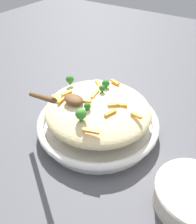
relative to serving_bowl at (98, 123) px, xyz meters
name	(u,v)px	position (x,y,z in m)	size (l,w,h in m)	color
ground_plane	(98,129)	(0.00, 0.00, -0.02)	(2.40, 2.40, 0.00)	#4C4C51
serving_bowl	(98,123)	(0.00, 0.00, 0.00)	(0.35, 0.35, 0.05)	white
pasta_mound	(98,110)	(0.00, 0.00, 0.05)	(0.29, 0.29, 0.07)	beige
carrot_piece_0	(62,100)	(0.08, 0.05, 0.08)	(0.03, 0.01, 0.01)	orange
carrot_piece_1	(110,113)	(-0.06, 0.03, 0.08)	(0.03, 0.01, 0.01)	orange
carrot_piece_2	(91,131)	(-0.05, 0.11, 0.08)	(0.04, 0.01, 0.01)	orange
carrot_piece_3	(122,105)	(-0.06, -0.01, 0.08)	(0.03, 0.01, 0.01)	orange
carrot_piece_4	(136,115)	(-0.11, 0.00, 0.08)	(0.03, 0.01, 0.01)	orange
carrot_piece_5	(66,93)	(0.09, 0.02, 0.08)	(0.03, 0.01, 0.01)	orange
carrot_piece_6	(95,95)	(0.02, -0.01, 0.09)	(0.04, 0.01, 0.01)	orange
carrot_piece_7	(85,101)	(0.03, 0.03, 0.09)	(0.04, 0.01, 0.01)	orange
carrot_piece_8	(115,82)	(0.01, -0.10, 0.08)	(0.03, 0.01, 0.01)	orange
carrot_piece_9	(56,98)	(0.10, 0.05, 0.08)	(0.03, 0.01, 0.01)	orange
carrot_piece_10	(98,84)	(0.05, -0.07, 0.08)	(0.04, 0.01, 0.01)	orange
carrot_piece_11	(114,104)	(-0.05, 0.00, 0.09)	(0.03, 0.01, 0.01)	orange
broccoli_floret_0	(70,79)	(0.12, -0.03, 0.09)	(0.02, 0.02, 0.03)	#296820
broccoli_floret_1	(106,84)	(0.02, -0.06, 0.10)	(0.02, 0.02, 0.03)	#296820
broccoli_floret_2	(102,89)	(0.01, -0.04, 0.10)	(0.02, 0.02, 0.02)	#205B1C
broccoli_floret_3	(89,107)	(0.00, 0.05, 0.09)	(0.02, 0.02, 0.02)	#205B1C
broccoli_floret_4	(81,114)	(-0.01, 0.09, 0.10)	(0.03, 0.03, 0.03)	#377928
serving_spoon	(61,98)	(0.06, 0.08, 0.11)	(0.16, 0.14, 0.10)	brown
companion_bowl	(193,196)	(-0.29, 0.09, 0.01)	(0.17, 0.17, 0.06)	beige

